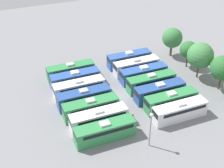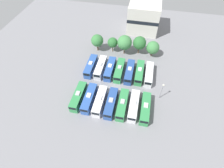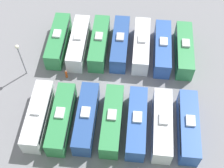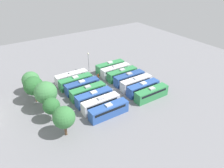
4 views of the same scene
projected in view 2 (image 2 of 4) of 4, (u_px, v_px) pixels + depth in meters
ground_plane at (115, 88)px, 58.05m from camera, size 117.15×117.15×0.00m
bus_0 at (79, 96)px, 53.79m from camera, size 2.55×10.10×3.35m
bus_1 at (89, 98)px, 53.31m from camera, size 2.55×10.10×3.35m
bus_2 at (100, 101)px, 52.68m from camera, size 2.55×10.10×3.35m
bus_3 at (111, 103)px, 52.16m from camera, size 2.55×10.10×3.35m
bus_4 at (122, 104)px, 51.83m from camera, size 2.55×10.10×3.35m
bus_5 at (134, 106)px, 51.56m from camera, size 2.55×10.10×3.35m
bus_6 at (145, 108)px, 50.97m from camera, size 2.55×10.10×3.35m
bus_7 at (91, 66)px, 62.56m from camera, size 2.55×10.10×3.35m
bus_8 at (101, 67)px, 62.15m from camera, size 2.55×10.10×3.35m
bus_9 at (110, 69)px, 61.69m from camera, size 2.55×10.10×3.35m
bus_10 at (119, 70)px, 61.22m from camera, size 2.55×10.10×3.35m
bus_11 at (129, 72)px, 60.71m from camera, size 2.55×10.10×3.35m
bus_12 at (139, 72)px, 60.52m from camera, size 2.55×10.10×3.35m
bus_13 at (149, 74)px, 59.97m from camera, size 2.55×10.10×3.35m
worker_person at (139, 93)px, 55.83m from camera, size 0.36×0.36×1.63m
light_pole at (162, 89)px, 51.99m from camera, size 0.60×0.60×6.55m
tree_0 at (97, 41)px, 67.51m from camera, size 4.75×4.75×7.03m
tree_1 at (113, 43)px, 67.39m from camera, size 3.92×3.92×6.19m
tree_2 at (125, 43)px, 65.74m from camera, size 5.51×5.51×7.98m
tree_3 at (140, 43)px, 66.13m from camera, size 5.01×5.01×7.39m
tree_4 at (153, 48)px, 65.70m from camera, size 4.87×4.87×6.44m
depot_building at (144, 17)px, 76.24m from camera, size 13.10×13.02×12.36m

